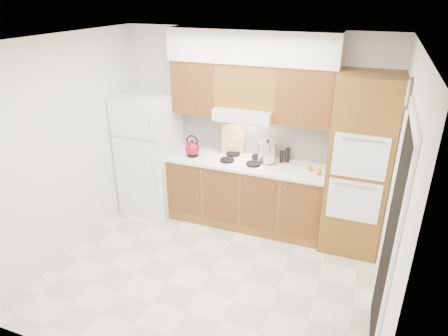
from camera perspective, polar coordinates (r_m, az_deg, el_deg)
name	(u,v)px	position (r m, az deg, el deg)	size (l,w,h in m)	color
floor	(211,272)	(4.82, -1.91, -14.68)	(3.60, 3.60, 0.00)	beige
ceiling	(207,41)	(3.79, -2.47, 17.71)	(3.60, 3.60, 0.00)	white
wall_back	(252,129)	(5.45, 4.00, 5.64)	(3.60, 0.02, 2.60)	silver
wall_left	(69,149)	(5.07, -21.27, 2.56)	(0.02, 3.00, 2.60)	silver
wall_right	(395,201)	(3.87, 23.28, -4.39)	(0.02, 3.00, 2.60)	silver
fridge	(150,154)	(5.84, -10.48, 1.97)	(0.75, 0.72, 1.72)	white
base_cabinets	(245,194)	(5.52, 3.08, -3.72)	(2.11, 0.60, 0.90)	brown
countertop	(246,163)	(5.30, 3.15, 0.73)	(2.13, 0.62, 0.04)	white
backsplash	(253,135)	(5.46, 4.18, 4.77)	(2.11, 0.03, 0.56)	white
oven_cabinet	(359,166)	(5.01, 18.71, 0.23)	(0.70, 0.65, 2.20)	brown
upper_cab_left	(198,87)	(5.40, -3.77, 11.53)	(0.63, 0.33, 0.70)	brown
upper_cab_right	(306,96)	(4.99, 11.60, 10.05)	(0.73, 0.33, 0.70)	brown
range_hood	(245,113)	(5.17, 3.08, 7.84)	(0.75, 0.45, 0.15)	silver
upper_cab_over_hood	(248,85)	(5.14, 3.38, 11.76)	(0.75, 0.33, 0.55)	brown
soffit	(252,46)	(5.03, 4.03, 16.96)	(2.13, 0.36, 0.40)	silver
cooktop	(243,160)	(5.33, 2.72, 1.14)	(0.74, 0.50, 0.01)	white
doorway	(389,246)	(3.69, 22.51, -10.25)	(0.02, 0.90, 2.10)	black
wall_clock	(409,93)	(4.11, 24.93, 9.68)	(0.30, 0.30, 0.02)	#3F3833
kettle	(192,149)	(5.44, -4.55, 2.77)	(0.20, 0.20, 0.20)	maroon
cutting_board	(233,139)	(5.50, 1.26, 4.10)	(0.31, 0.02, 0.41)	tan
stock_pot	(267,151)	(5.23, 6.22, 2.37)	(0.24, 0.24, 0.25)	silver
condiment_a	(288,155)	(5.31, 9.09, 1.86)	(0.06, 0.06, 0.20)	black
condiment_b	(286,156)	(5.30, 8.90, 1.65)	(0.05, 0.05, 0.16)	black
condiment_c	(282,157)	(5.29, 8.24, 1.61)	(0.06, 0.06, 0.16)	black
orange_near	(318,172)	(5.03, 13.30, -0.50)	(0.08, 0.08, 0.08)	orange
orange_far	(309,168)	(5.13, 12.11, 0.07)	(0.08, 0.08, 0.08)	orange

